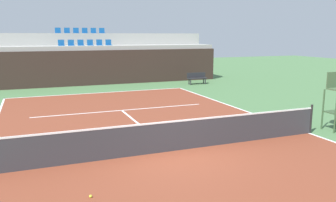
{
  "coord_description": "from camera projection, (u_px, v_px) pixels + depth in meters",
  "views": [
    {
      "loc": [
        -3.93,
        -9.57,
        3.56
      ],
      "look_at": [
        0.65,
        2.0,
        1.2
      ],
      "focal_mm": 37.15,
      "sensor_mm": 36.0,
      "label": 1
    }
  ],
  "objects": [
    {
      "name": "stands_tier_upper",
      "position": [
        82.0,
        57.0,
        28.17
      ],
      "size": [
        19.96,
        2.4,
        3.71
      ],
      "primitive_type": "cube",
      "color": "#9E9E99",
      "rests_on": "ground_plane"
    },
    {
      "name": "ground_plane",
      "position": [
        172.0,
        151.0,
        10.83
      ],
      "size": [
        80.0,
        80.0,
        0.0
      ],
      "primitive_type": "plane",
      "color": "#477042"
    },
    {
      "name": "centre_service_line",
      "position": [
        142.0,
        126.0,
        13.75
      ],
      "size": [
        0.1,
        6.4,
        0.0
      ],
      "primitive_type": "cube",
      "color": "white",
      "rests_on": "court_surface"
    },
    {
      "name": "seating_row_lower",
      "position": [
        86.0,
        44.0,
        25.87
      ],
      "size": [
        3.91,
        0.44,
        0.44
      ],
      "color": "#145193",
      "rests_on": "stands_tier_lower"
    },
    {
      "name": "player_bench",
      "position": [
        197.0,
        77.0,
        25.58
      ],
      "size": [
        1.5,
        0.4,
        0.85
      ],
      "color": "#232328",
      "rests_on": "ground_plane"
    },
    {
      "name": "tennis_net",
      "position": [
        172.0,
        136.0,
        10.73
      ],
      "size": [
        11.08,
        0.08,
        1.07
      ],
      "color": "black",
      "rests_on": "court_surface"
    },
    {
      "name": "court_surface",
      "position": [
        172.0,
        151.0,
        10.83
      ],
      "size": [
        11.0,
        24.0,
        0.01
      ],
      "primitive_type": "cube",
      "color": "brown",
      "rests_on": "ground_plane"
    },
    {
      "name": "tennis_ball_0",
      "position": [
        91.0,
        196.0,
        7.71
      ],
      "size": [
        0.07,
        0.07,
        0.07
      ],
      "primitive_type": "sphere",
      "color": "#CCE033",
      "rests_on": "court_surface"
    },
    {
      "name": "service_line_far",
      "position": [
        122.0,
        110.0,
        16.67
      ],
      "size": [
        8.26,
        0.1,
        0.0
      ],
      "primitive_type": "cube",
      "color": "white",
      "rests_on": "court_surface"
    },
    {
      "name": "sideline_right",
      "position": [
        309.0,
        133.0,
        12.8
      ],
      "size": [
        0.1,
        24.0,
        0.0
      ],
      "primitive_type": "cube",
      "color": "white",
      "rests_on": "court_surface"
    },
    {
      "name": "umpire_chair",
      "position": [
        336.0,
        99.0,
        13.08
      ],
      "size": [
        0.76,
        0.66,
        2.2
      ],
      "color": "#334C2D",
      "rests_on": "ground_plane"
    },
    {
      "name": "stands_tier_lower",
      "position": [
        87.0,
        64.0,
        26.06
      ],
      "size": [
        19.96,
        2.4,
        2.8
      ],
      "primitive_type": "cube",
      "color": "#9E9E99",
      "rests_on": "ground_plane"
    },
    {
      "name": "seating_row_upper",
      "position": [
        81.0,
        32.0,
        27.89
      ],
      "size": [
        3.91,
        0.44,
        0.44
      ],
      "color": "#145193",
      "rests_on": "stands_tier_upper"
    },
    {
      "name": "back_wall",
      "position": [
        90.0,
        68.0,
        24.86
      ],
      "size": [
        19.96,
        0.3,
        2.49
      ],
      "primitive_type": "cube",
      "color": "#33231E",
      "rests_on": "ground_plane"
    },
    {
      "name": "baseline_far",
      "position": [
        100.0,
        93.0,
        21.74
      ],
      "size": [
        11.0,
        0.1,
        0.0
      ],
      "primitive_type": "cube",
      "color": "white",
      "rests_on": "court_surface"
    }
  ]
}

